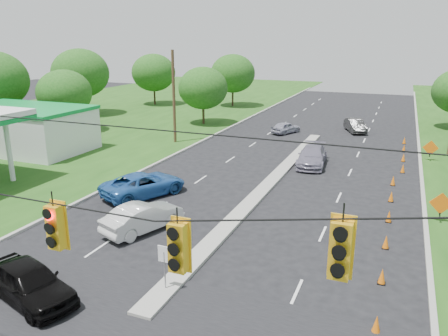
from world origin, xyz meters
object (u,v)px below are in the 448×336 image
at_px(white_sedan, 143,217).
at_px(blue_pickup, 144,184).
at_px(black_sedan, 29,282).
at_px(gas_station, 10,126).

xyz_separation_m(white_sedan, blue_pickup, (-2.91, 4.69, 0.03)).
bearing_deg(blue_pickup, black_sedan, 125.92).
relative_size(black_sedan, blue_pickup, 0.82).
xyz_separation_m(gas_station, blue_pickup, (16.65, -4.74, -1.78)).
distance_m(gas_station, blue_pickup, 17.40).
xyz_separation_m(black_sedan, white_sedan, (0.54, 7.36, -0.03)).
bearing_deg(white_sedan, gas_station, -6.19).
relative_size(gas_station, blue_pickup, 3.46).
bearing_deg(black_sedan, gas_station, 65.08).
bearing_deg(white_sedan, black_sedan, 105.33).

